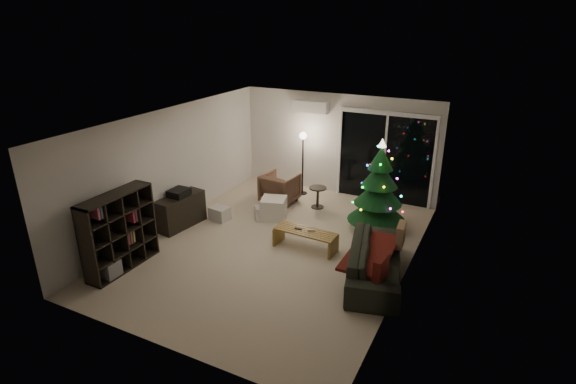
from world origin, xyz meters
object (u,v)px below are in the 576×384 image
at_px(christmas_tree, 379,186).
at_px(bookshelf, 112,230).
at_px(coffee_table, 305,240).
at_px(armchair, 280,188).
at_px(sofa, 376,261).
at_px(media_cabinet, 181,211).

bearing_deg(christmas_tree, bookshelf, -137.05).
height_order(bookshelf, coffee_table, bookshelf).
relative_size(armchair, sofa, 0.36).
distance_m(media_cabinet, armchair, 2.47).
bearing_deg(bookshelf, sofa, 14.00).
bearing_deg(bookshelf, armchair, 64.41).
relative_size(bookshelf, sofa, 0.65).
relative_size(bookshelf, christmas_tree, 0.72).
bearing_deg(sofa, christmas_tree, 2.00).
relative_size(bookshelf, armchair, 1.79).
relative_size(sofa, christmas_tree, 1.11).
relative_size(bookshelf, coffee_table, 1.16).
xyz_separation_m(bookshelf, sofa, (4.30, 1.70, -0.39)).
height_order(bookshelf, sofa, bookshelf).
relative_size(armchair, coffee_table, 0.65).
height_order(bookshelf, media_cabinet, bookshelf).
height_order(media_cabinet, christmas_tree, christmas_tree).
xyz_separation_m(sofa, christmas_tree, (-0.51, 1.83, 0.67)).
xyz_separation_m(bookshelf, media_cabinet, (0.00, 1.82, -0.36)).
bearing_deg(armchair, bookshelf, 76.53).
bearing_deg(media_cabinet, armchair, 65.69).
distance_m(armchair, coffee_table, 2.40).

